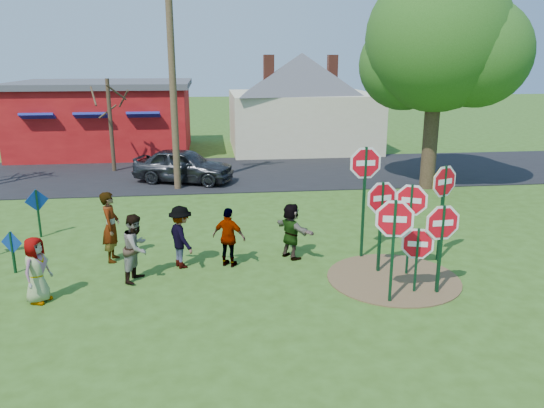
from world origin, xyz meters
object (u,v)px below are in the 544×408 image
at_px(person_b, 111,227).
at_px(utility_pole, 172,72).
at_px(leafy_tree, 441,47).
at_px(suv, 184,165).
at_px(stop_sign_c, 411,209).
at_px(stop_sign_b, 365,174).
at_px(stop_sign_d, 444,190).
at_px(person_a, 36,270).
at_px(stop_sign_a, 394,228).

xyz_separation_m(person_b, utility_pole, (1.30, 7.68, 3.71)).
distance_m(person_b, leafy_tree, 14.16).
bearing_deg(leafy_tree, suv, 168.34).
bearing_deg(utility_pole, stop_sign_c, -57.47).
xyz_separation_m(stop_sign_b, stop_sign_d, (1.95, -0.47, -0.36)).
bearing_deg(suv, leafy_tree, -82.22).
xyz_separation_m(stop_sign_d, person_a, (-9.73, -1.30, -1.19)).
bearing_deg(stop_sign_a, stop_sign_d, 61.14).
bearing_deg(stop_sign_a, stop_sign_c, 71.30).
height_order(stop_sign_d, suv, stop_sign_d).
relative_size(stop_sign_c, person_b, 1.30).
height_order(stop_sign_a, person_b, stop_sign_a).
distance_m(stop_sign_d, leafy_tree, 9.07).
bearing_deg(stop_sign_b, person_b, 172.51).
xyz_separation_m(person_a, person_b, (1.20, 2.32, 0.19)).
relative_size(stop_sign_b, stop_sign_c, 1.29).
bearing_deg(person_b, leafy_tree, -58.67).
distance_m(stop_sign_b, suv, 10.75).
height_order(stop_sign_c, leafy_tree, leafy_tree).
height_order(stop_sign_b, utility_pole, utility_pole).
height_order(person_a, utility_pole, utility_pole).
relative_size(person_b, suv, 0.44).
relative_size(stop_sign_c, leafy_tree, 0.28).
bearing_deg(stop_sign_a, person_b, 167.37).
distance_m(stop_sign_b, person_a, 8.13).
height_order(stop_sign_d, person_a, stop_sign_d).
bearing_deg(stop_sign_c, stop_sign_a, -95.32).
distance_m(stop_sign_a, stop_sign_c, 1.69).
xyz_separation_m(stop_sign_a, stop_sign_c, (0.92, 1.42, -0.02)).
relative_size(suv, leafy_tree, 0.49).
bearing_deg(leafy_tree, person_a, -144.70).
distance_m(stop_sign_c, leafy_tree, 10.29).
bearing_deg(person_b, stop_sign_a, -115.59).
bearing_deg(person_b, person_a, 153.93).
xyz_separation_m(stop_sign_b, stop_sign_c, (0.78, -1.28, -0.60)).
xyz_separation_m(stop_sign_c, person_b, (-7.37, 1.83, -0.75)).
relative_size(stop_sign_b, person_b, 1.68).
height_order(stop_sign_d, utility_pole, utility_pole).
height_order(stop_sign_b, stop_sign_d, stop_sign_b).
relative_size(stop_sign_b, person_a, 2.10).
distance_m(person_b, suv, 8.93).
distance_m(person_a, leafy_tree, 16.37).
distance_m(stop_sign_c, person_b, 7.63).
relative_size(stop_sign_a, stop_sign_d, 0.92).
bearing_deg(stop_sign_d, leafy_tree, 44.70).
bearing_deg(stop_sign_d, stop_sign_c, -168.96).
distance_m(stop_sign_b, utility_pole, 10.07).
xyz_separation_m(stop_sign_b, person_a, (-7.78, -1.77, -1.54)).
relative_size(stop_sign_b, stop_sign_d, 1.17).
bearing_deg(stop_sign_a, utility_pole, 129.37).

